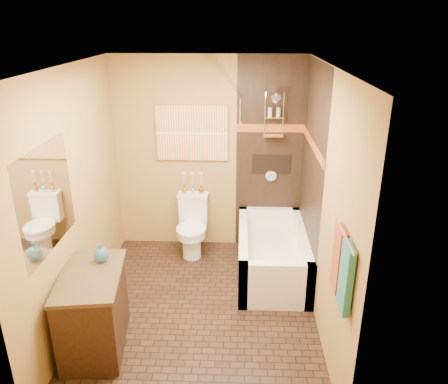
{
  "coord_description": "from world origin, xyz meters",
  "views": [
    {
      "loc": [
        0.4,
        -3.85,
        2.88
      ],
      "look_at": [
        0.24,
        0.4,
        1.19
      ],
      "focal_mm": 35.0,
      "sensor_mm": 36.0,
      "label": 1
    }
  ],
  "objects_px": {
    "bathtub": "(272,257)",
    "toilet": "(192,226)",
    "vanity": "(93,311)",
    "sunset_painting": "(192,133)"
  },
  "relations": [
    {
      "from": "toilet",
      "to": "vanity",
      "type": "bearing_deg",
      "value": -110.03
    },
    {
      "from": "toilet",
      "to": "bathtub",
      "type": "bearing_deg",
      "value": -23.24
    },
    {
      "from": "bathtub",
      "to": "vanity",
      "type": "xyz_separation_m",
      "value": [
        -1.72,
        -1.34,
        0.17
      ]
    },
    {
      "from": "sunset_painting",
      "to": "vanity",
      "type": "height_order",
      "value": "sunset_painting"
    },
    {
      "from": "toilet",
      "to": "sunset_painting",
      "type": "bearing_deg",
      "value": 91.65
    },
    {
      "from": "bathtub",
      "to": "vanity",
      "type": "distance_m",
      "value": 2.19
    },
    {
      "from": "bathtub",
      "to": "toilet",
      "type": "relative_size",
      "value": 1.96
    },
    {
      "from": "bathtub",
      "to": "vanity",
      "type": "bearing_deg",
      "value": -142.22
    },
    {
      "from": "sunset_painting",
      "to": "vanity",
      "type": "relative_size",
      "value": 0.95
    },
    {
      "from": "bathtub",
      "to": "toilet",
      "type": "height_order",
      "value": "toilet"
    }
  ]
}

